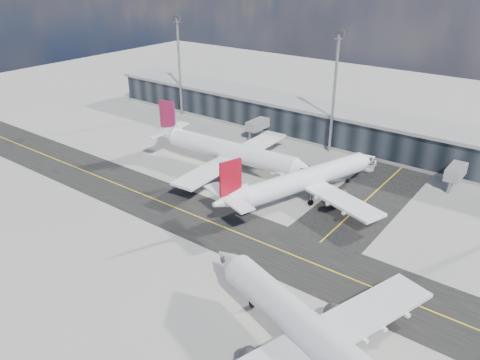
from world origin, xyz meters
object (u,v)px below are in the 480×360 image
at_px(service_van, 369,165).
at_px(airliner_redtail, 303,180).
at_px(baggage_tug, 236,187).
at_px(airliner_af, 228,151).
at_px(airliner_near, 325,346).

bearing_deg(service_van, airliner_redtail, -114.39).
relative_size(airliner_redtail, baggage_tug, 13.93).
xyz_separation_m(airliner_af, airliner_near, (44.69, -39.13, 0.03)).
distance_m(airliner_af, airliner_near, 59.40).
distance_m(airliner_redtail, airliner_near, 43.53).
relative_size(airliner_redtail, service_van, 6.85).
bearing_deg(airliner_af, airliner_near, 45.92).
height_order(airliner_near, baggage_tug, airliner_near).
distance_m(baggage_tug, service_van, 32.22).
xyz_separation_m(airliner_redtail, airliner_near, (23.94, -36.35, 0.27)).
height_order(baggage_tug, service_van, baggage_tug).
bearing_deg(service_van, airliner_near, -84.15).
xyz_separation_m(airliner_af, baggage_tug, (8.37, -8.01, -3.45)).
bearing_deg(service_van, baggage_tug, -134.40).
relative_size(baggage_tug, service_van, 0.49).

